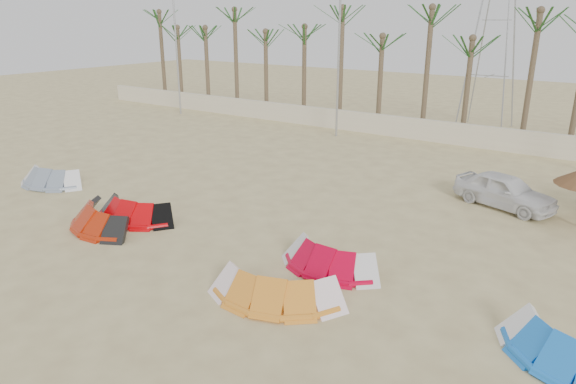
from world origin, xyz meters
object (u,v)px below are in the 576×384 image
Objects in this scene: kite_grey at (56,176)px; kite_orange at (282,283)px; kite_red_mid at (140,208)px; kite_red_left at (107,215)px; kite_red_right at (334,255)px; kite_blue at (575,345)px; car at (505,191)px.

kite_grey is 0.88× the size of kite_orange.
kite_red_left is at bearing -110.41° from kite_red_mid.
kite_red_right and kite_blue have the same top height.
kite_red_left is 8.12m from kite_orange.
kite_blue is at bearing -140.38° from car.
kite_red_mid is at bearing 148.27° from car.
kite_red_left is 8.55m from kite_red_right.
kite_grey is at bearing 163.76° from kite_red_left.
kite_red_left is 1.07× the size of kite_red_mid.
kite_red_right is at bearing 83.89° from kite_orange.
kite_grey and kite_red_left have the same top height.
kite_grey is 0.92× the size of kite_red_left.
kite_red_left and kite_red_mid have the same top height.
kite_red_left is at bearing -176.40° from kite_blue.
car is (2.91, 8.40, 0.26)m from kite_red_right.
kite_grey is 0.98× the size of kite_red_mid.
kite_blue is 9.98m from car.
kite_red_mid is 0.93× the size of kite_blue.
kite_red_left and kite_orange have the same top height.
kite_red_left and kite_red_right have the same top height.
car reaches higher than kite_grey.
kite_red_mid is at bearing -5.21° from kite_grey.
car is at bearing 39.97° from kite_red_mid.
kite_grey is at bearing 171.06° from kite_orange.
kite_blue is 0.94× the size of car.
kite_red_left is 1.23m from kite_red_mid.
kite_red_right is 6.60m from kite_blue.
kite_red_right is at bearing 12.36° from kite_red_left.
kite_grey is 14.32m from kite_red_right.
kite_grey is at bearing 134.55° from car.
kite_red_left is at bearing 176.64° from kite_orange.
kite_orange is at bearing -3.36° from kite_red_left.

